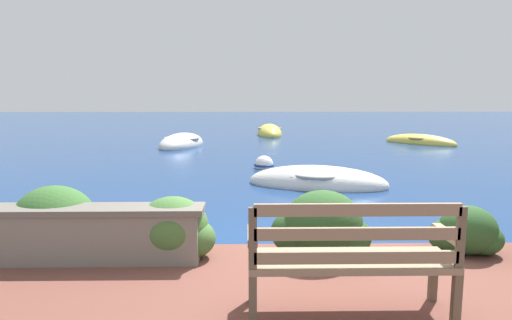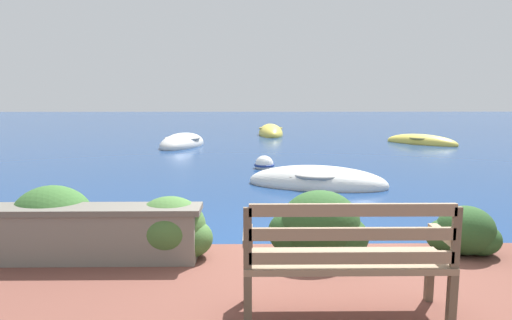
# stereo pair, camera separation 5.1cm
# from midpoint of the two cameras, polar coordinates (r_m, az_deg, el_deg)

# --- Properties ---
(ground_plane) EXTENTS (80.00, 80.00, 0.00)m
(ground_plane) POSITION_cam_midpoint_polar(r_m,az_deg,el_deg) (5.35, 6.73, -12.59)
(ground_plane) COLOR navy
(park_bench) EXTENTS (1.56, 0.48, 0.93)m
(park_bench) POSITION_cam_midpoint_polar(r_m,az_deg,el_deg) (3.56, 11.68, -11.64)
(park_bench) COLOR brown
(park_bench) RESTS_ON patio_terrace
(stone_wall) EXTENTS (2.27, 0.38, 0.57)m
(stone_wall) POSITION_cam_midpoint_polar(r_m,az_deg,el_deg) (4.95, -19.88, -8.63)
(stone_wall) COLOR slate
(stone_wall) RESTS_ON patio_terrace
(hedge_clump_far_left) EXTENTS (1.07, 0.77, 0.73)m
(hedge_clump_far_left) POSITION_cam_midpoint_polar(r_m,az_deg,el_deg) (5.33, -23.94, -7.32)
(hedge_clump_far_left) COLOR #38662D
(hedge_clump_far_left) RESTS_ON patio_terrace
(hedge_clump_left) EXTENTS (0.93, 0.67, 0.64)m
(hedge_clump_left) POSITION_cam_midpoint_polar(r_m,az_deg,el_deg) (4.87, -10.55, -8.67)
(hedge_clump_left) COLOR #426B33
(hedge_clump_left) RESTS_ON patio_terrace
(hedge_clump_centre) EXTENTS (1.03, 0.74, 0.70)m
(hedge_clump_centre) POSITION_cam_midpoint_polar(r_m,az_deg,el_deg) (4.82, 8.12, -8.45)
(hedge_clump_centre) COLOR #284C23
(hedge_clump_centre) RESTS_ON patio_terrace
(hedge_clump_right) EXTENTS (0.76, 0.55, 0.52)m
(hedge_clump_right) POSITION_cam_midpoint_polar(r_m,az_deg,el_deg) (5.36, 24.82, -8.30)
(hedge_clump_right) COLOR #284C23
(hedge_clump_right) RESTS_ON patio_terrace
(rowboat_nearest) EXTENTS (3.09, 1.92, 0.73)m
(rowboat_nearest) POSITION_cam_midpoint_polar(r_m,az_deg,el_deg) (9.53, 7.81, -2.83)
(rowboat_nearest) COLOR silver
(rowboat_nearest) RESTS_ON ground_plane
(rowboat_mid) EXTENTS (1.89, 2.99, 0.82)m
(rowboat_mid) POSITION_cam_midpoint_polar(r_m,az_deg,el_deg) (16.53, -9.09, 1.97)
(rowboat_mid) COLOR silver
(rowboat_mid) RESTS_ON ground_plane
(rowboat_far) EXTENTS (2.57, 2.64, 0.63)m
(rowboat_far) POSITION_cam_midpoint_polar(r_m,az_deg,el_deg) (18.19, 20.03, 2.09)
(rowboat_far) COLOR #DBC64C
(rowboat_far) RESTS_ON ground_plane
(rowboat_outer) EXTENTS (1.15, 3.03, 0.86)m
(rowboat_outer) POSITION_cam_midpoint_polar(r_m,az_deg,el_deg) (20.62, 1.91, 3.35)
(rowboat_outer) COLOR #DBC64C
(rowboat_outer) RESTS_ON ground_plane
(mooring_buoy) EXTENTS (0.53, 0.53, 0.48)m
(mooring_buoy) POSITION_cam_midpoint_polar(r_m,az_deg,el_deg) (11.59, 1.16, -0.62)
(mooring_buoy) COLOR white
(mooring_buoy) RESTS_ON ground_plane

